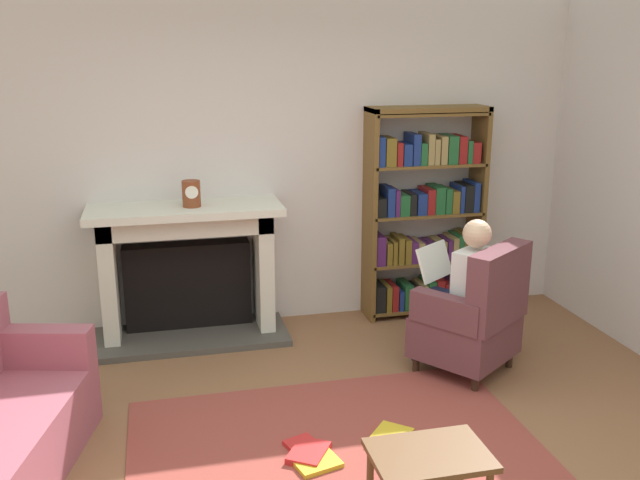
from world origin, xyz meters
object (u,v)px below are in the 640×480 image
object	(u,v)px
mantel_clock	(191,194)
armchair_reading	(474,317)
side_table	(429,465)
fireplace	(188,267)
seated_reader	(461,288)
bookshelf	(425,216)

from	to	relation	value
mantel_clock	armchair_reading	world-z (taller)	mantel_clock
side_table	mantel_clock	bearing A→B (deg)	109.18
fireplace	armchair_reading	xyz separation A→B (m)	(1.95, -1.17, -0.16)
fireplace	seated_reader	world-z (taller)	seated_reader
seated_reader	bookshelf	bearing A→B (deg)	-133.46
armchair_reading	side_table	size ratio (longest dim) A/B	1.73
seated_reader	side_table	size ratio (longest dim) A/B	2.04
bookshelf	side_table	world-z (taller)	bookshelf
fireplace	seated_reader	size ratio (longest dim) A/B	1.35
fireplace	armchair_reading	size ratio (longest dim) A/B	1.58
bookshelf	seated_reader	xyz separation A→B (m)	(-0.15, -1.11, -0.26)
fireplace	side_table	bearing A→B (deg)	-70.48
mantel_clock	side_table	size ratio (longest dim) A/B	0.36
armchair_reading	bookshelf	bearing A→B (deg)	-129.62
side_table	bookshelf	bearing A→B (deg)	69.30
side_table	fireplace	bearing A→B (deg)	109.52
mantel_clock	armchair_reading	size ratio (longest dim) A/B	0.21
bookshelf	armchair_reading	size ratio (longest dim) A/B	1.87
mantel_clock	seated_reader	world-z (taller)	mantel_clock
bookshelf	mantel_clock	bearing A→B (deg)	-176.09
seated_reader	side_table	xyz separation A→B (m)	(-0.90, -1.68, -0.24)
bookshelf	seated_reader	size ratio (longest dim) A/B	1.59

